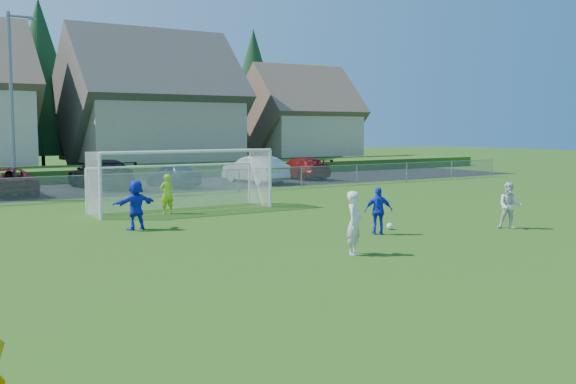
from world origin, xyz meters
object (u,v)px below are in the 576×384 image
player_white_b (510,206)px  soccer_goal (181,171)px  car_f (255,170)px  car_g (300,168)px  goalkeeper (167,194)px  car_c (8,182)px  player_white_a (354,223)px  player_blue_a (379,211)px  car_e (173,175)px  car_d (101,174)px  soccer_ball (390,226)px  player_blue_b (136,205)px

player_white_b → soccer_goal: bearing=171.2°
car_f → car_g: (4.21, 1.26, -0.11)m
player_white_b → goalkeeper: goalkeeper is taller
player_white_b → car_c: size_ratio=0.31×
player_white_a → player_white_b: size_ratio=1.09×
player_blue_a → car_f: 20.54m
player_blue_a → car_e: bearing=-63.5°
car_c → car_g: car_g is taller
car_d → soccer_ball: bearing=96.2°
player_blue_b → player_white_b: bearing=137.4°
player_white_a → car_f: (9.55, 21.66, -0.04)m
player_blue_b → car_e: bearing=-128.0°
player_blue_b → car_f: size_ratio=0.34×
soccer_ball → soccer_goal: size_ratio=0.03×
soccer_goal → soccer_ball: bearing=-67.0°
player_blue_b → car_g: player_blue_b is taller
player_blue_a → car_f: bearing=-78.6°
car_d → car_f: 9.19m
soccer_ball → car_e: bearing=88.8°
player_white_a → car_g: (13.76, 22.92, -0.14)m
player_blue_a → car_c: size_ratio=0.30×
player_white_a → player_white_b: player_white_a is taller
player_white_a → player_white_b: bearing=-29.1°
car_c → goalkeeper: bearing=111.9°
soccer_ball → car_e: 18.87m
soccer_ball → player_blue_a: (-0.98, -0.56, 0.64)m
player_white_b → car_g: (6.52, 22.13, -0.07)m
player_white_a → car_c: size_ratio=0.34×
car_d → car_f: bearing=167.6°
player_white_a → player_blue_b: 8.14m
player_white_b → car_c: bearing=167.1°
goalkeeper → car_d: car_d is taller
car_d → car_e: bearing=155.2°
car_f → player_white_a: bearing=61.1°
goalkeeper → car_c: bearing=-73.0°
player_white_a → car_g: player_white_a is taller
player_white_a → car_e: player_white_a is taller
player_white_a → player_blue_a: (2.79, 2.27, -0.10)m
car_c → car_e: (8.83, -0.05, -0.00)m
goalkeeper → car_c: size_ratio=0.31×
player_white_b → car_g: bearing=121.1°
car_e → car_f: (5.37, -0.02, 0.12)m
player_blue_b → car_d: (3.78, 15.72, -0.02)m
player_white_a → player_white_b: (7.24, 0.79, -0.07)m
soccer_ball → car_g: size_ratio=0.05×
car_d → car_c: bearing=12.5°
soccer_ball → goalkeeper: goalkeeper is taller
player_white_b → car_e: player_white_b is taller
car_c → car_d: bearing=-161.9°
soccer_ball → player_blue_b: size_ratio=0.13×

